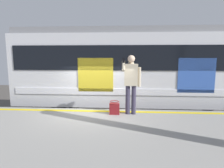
% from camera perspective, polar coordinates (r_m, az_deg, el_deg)
% --- Properties ---
extents(ground_plane, '(24.12, 24.12, 0.00)m').
position_cam_1_polar(ground_plane, '(6.97, -4.87, -16.03)').
color(ground_plane, '#4C4742').
extents(platform, '(14.04, 4.28, 1.10)m').
position_cam_1_polar(platform, '(4.85, -9.04, -20.40)').
color(platform, gray).
rests_on(platform, ground).
extents(safety_line, '(13.76, 0.16, 0.01)m').
position_cam_1_polar(safety_line, '(6.32, -5.40, -8.02)').
color(safety_line, yellow).
rests_on(safety_line, platform).
extents(track_rail_near, '(18.25, 0.08, 0.16)m').
position_cam_1_polar(track_rail_near, '(8.16, -3.44, -11.74)').
color(track_rail_near, slate).
rests_on(track_rail_near, ground).
extents(track_rail_far, '(18.25, 0.08, 0.16)m').
position_cam_1_polar(track_rail_far, '(9.51, -2.33, -8.80)').
color(track_rail_far, slate).
rests_on(track_rail_far, ground).
extents(train_carriage, '(10.26, 2.82, 3.78)m').
position_cam_1_polar(train_carriage, '(8.36, 8.88, 5.15)').
color(train_carriage, silver).
rests_on(train_carriage, ground).
extents(passenger, '(0.57, 0.55, 1.80)m').
position_cam_1_polar(passenger, '(5.82, 5.70, 1.29)').
color(passenger, '#383347').
rests_on(passenger, platform).
extents(handbag, '(0.31, 0.28, 0.41)m').
position_cam_1_polar(handbag, '(5.93, 0.75, -7.22)').
color(handbag, maroon).
rests_on(handbag, platform).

